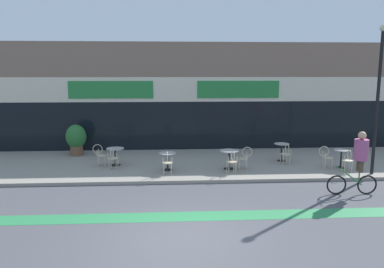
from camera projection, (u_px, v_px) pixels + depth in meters
ground_plane at (182, 239)px, 9.00m from camera, size 120.00×120.00×0.00m
sidewalk_slab at (177, 164)px, 16.12m from camera, size 40.00×5.50×0.12m
storefront_facade at (175, 96)px, 20.33m from camera, size 40.00×4.06×5.41m
bike_lane_stripe at (181, 217)px, 10.40m from camera, size 36.00×0.70×0.01m
bistro_table_0 at (115, 153)px, 15.54m from camera, size 0.73×0.73×0.73m
bistro_table_1 at (167, 158)px, 14.79m from camera, size 0.70×0.70×0.70m
bistro_table_2 at (229, 156)px, 14.93m from camera, size 0.77×0.77×0.76m
bistro_table_3 at (282, 149)px, 16.28m from camera, size 0.64×0.64×0.78m
bistro_table_4 at (341, 155)px, 15.12m from camera, size 0.61×0.61×0.75m
cafe_chair_0_near at (113, 157)px, 14.92m from camera, size 0.45×0.60×0.90m
cafe_chair_0_side at (100, 153)px, 15.50m from camera, size 0.58×0.40×0.90m
cafe_chair_1_near at (167, 161)px, 14.17m from camera, size 0.40×0.57×0.90m
cafe_chair_2_near at (232, 160)px, 14.32m from camera, size 0.45×0.60×0.90m
cafe_chair_2_side at (245, 156)px, 14.97m from camera, size 0.59×0.43×0.90m
cafe_chair_3_near at (286, 152)px, 15.67m from camera, size 0.43×0.59×0.90m
cafe_chair_4_near at (348, 159)px, 14.51m from camera, size 0.45×0.60×0.90m
cafe_chair_4_side at (326, 156)px, 15.09m from camera, size 0.59×0.43×0.90m
planter_pot at (76, 139)px, 17.38m from camera, size 0.93×0.93×1.45m
lamp_post at (378, 90)px, 13.81m from camera, size 0.26×0.26×5.55m
cyclist_0 at (359, 158)px, 12.09m from camera, size 1.66×0.51×2.09m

